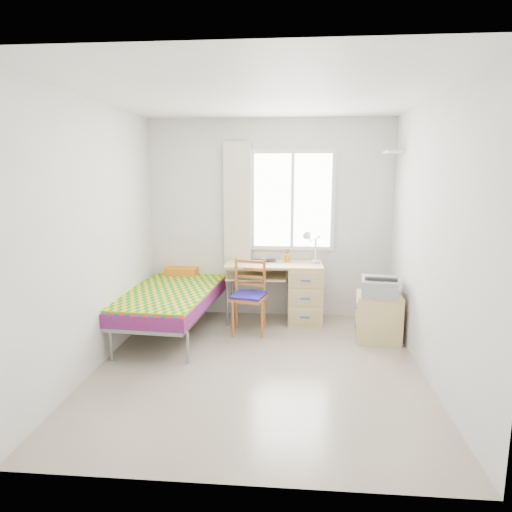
% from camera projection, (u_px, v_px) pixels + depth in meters
% --- Properties ---
extents(floor, '(3.50, 3.50, 0.00)m').
position_uv_depth(floor, '(259.00, 367.00, 4.55)').
color(floor, '#BCAD93').
rests_on(floor, ground).
extents(ceiling, '(3.50, 3.50, 0.00)m').
position_uv_depth(ceiling, '(259.00, 95.00, 4.08)').
color(ceiling, white).
rests_on(ceiling, wall_back).
extents(wall_back, '(3.20, 0.00, 3.20)m').
position_uv_depth(wall_back, '(269.00, 219.00, 6.03)').
color(wall_back, silver).
rests_on(wall_back, ground).
extents(wall_left, '(0.00, 3.50, 3.50)m').
position_uv_depth(wall_left, '(96.00, 236.00, 4.45)').
color(wall_left, silver).
rests_on(wall_left, ground).
extents(wall_right, '(0.00, 3.50, 3.50)m').
position_uv_depth(wall_right, '(432.00, 241.00, 4.18)').
color(wall_right, silver).
rests_on(wall_right, ground).
extents(window, '(1.10, 0.04, 1.30)m').
position_uv_depth(window, '(292.00, 201.00, 5.94)').
color(window, white).
rests_on(window, wall_back).
extents(curtain, '(0.35, 0.05, 1.70)m').
position_uv_depth(curtain, '(237.00, 208.00, 5.97)').
color(curtain, beige).
rests_on(curtain, wall_back).
extents(floating_shelf, '(0.20, 0.32, 0.03)m').
position_uv_depth(floating_shelf, '(393.00, 152.00, 5.40)').
color(floating_shelf, white).
rests_on(floating_shelf, wall_right).
extents(bed, '(1.15, 2.19, 0.92)m').
position_uv_depth(bed, '(174.00, 294.00, 5.61)').
color(bed, gray).
rests_on(bed, floor).
extents(desk, '(1.24, 0.59, 0.77)m').
position_uv_depth(desk, '(299.00, 290.00, 5.86)').
color(desk, tan).
rests_on(desk, floor).
extents(chair, '(0.46, 0.46, 0.89)m').
position_uv_depth(chair, '(250.00, 291.00, 5.49)').
color(chair, '#9E581E').
rests_on(chair, floor).
extents(cabinet, '(0.54, 0.48, 0.54)m').
position_uv_depth(cabinet, '(378.00, 317.00, 5.25)').
color(cabinet, '#D7B56E').
rests_on(cabinet, floor).
extents(printer, '(0.45, 0.50, 0.20)m').
position_uv_depth(printer, '(379.00, 286.00, 5.17)').
color(printer, '#9A9DA1').
rests_on(printer, cabinet).
extents(laptop, '(0.36, 0.27, 0.03)m').
position_uv_depth(laptop, '(264.00, 261.00, 5.89)').
color(laptop, black).
rests_on(laptop, desk).
extents(pen_cup, '(0.08, 0.08, 0.10)m').
position_uv_depth(pen_cup, '(287.00, 258.00, 5.92)').
color(pen_cup, orange).
rests_on(pen_cup, desk).
extents(task_lamp, '(0.23, 0.33, 0.43)m').
position_uv_depth(task_lamp, '(311.00, 244.00, 5.68)').
color(task_lamp, white).
rests_on(task_lamp, desk).
extents(book, '(0.23, 0.27, 0.02)m').
position_uv_depth(book, '(261.00, 277.00, 5.86)').
color(book, gray).
rests_on(book, desk).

